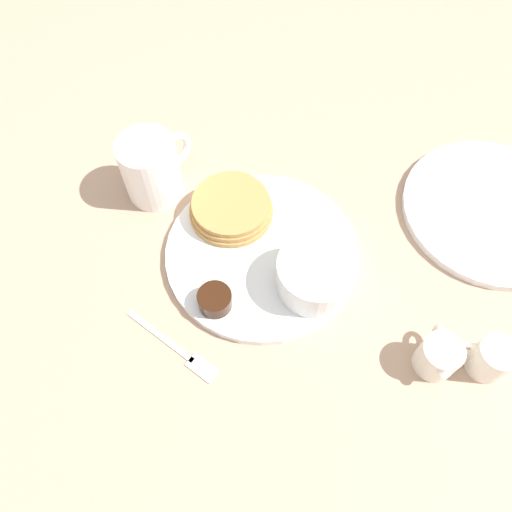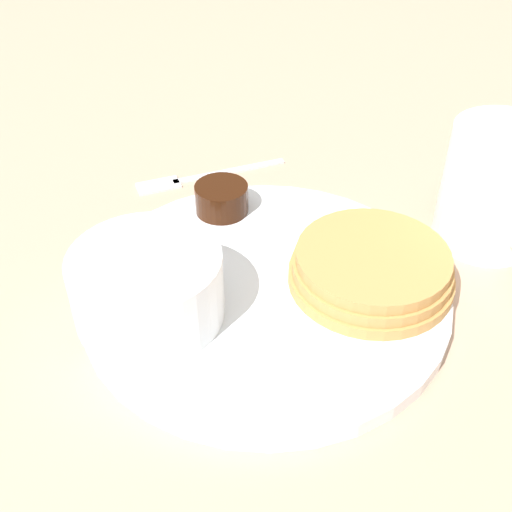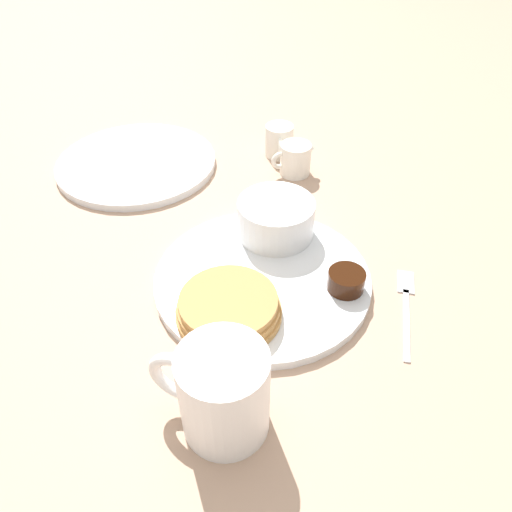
% 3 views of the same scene
% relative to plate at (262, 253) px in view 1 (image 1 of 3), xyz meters
% --- Properties ---
extents(ground_plane, '(4.00, 4.00, 0.00)m').
position_rel_plate_xyz_m(ground_plane, '(0.00, 0.00, -0.01)').
color(ground_plane, tan).
extents(plate, '(0.26, 0.26, 0.01)m').
position_rel_plate_xyz_m(plate, '(0.00, 0.00, 0.00)').
color(plate, white).
rests_on(plate, ground_plane).
extents(pancake_stack, '(0.12, 0.12, 0.03)m').
position_rel_plate_xyz_m(pancake_stack, '(0.06, -0.05, 0.02)').
color(pancake_stack, '#B78447').
rests_on(pancake_stack, plate).
extents(bowl, '(0.10, 0.10, 0.05)m').
position_rel_plate_xyz_m(bowl, '(-0.08, 0.04, 0.03)').
color(bowl, white).
rests_on(bowl, plate).
extents(syrup_cup, '(0.04, 0.04, 0.02)m').
position_rel_plate_xyz_m(syrup_cup, '(0.04, 0.09, 0.02)').
color(syrup_cup, black).
rests_on(syrup_cup, plate).
extents(butter_ramekin, '(0.05, 0.05, 0.05)m').
position_rel_plate_xyz_m(butter_ramekin, '(-0.08, 0.06, 0.02)').
color(butter_ramekin, white).
rests_on(butter_ramekin, plate).
extents(coffee_mug, '(0.09, 0.11, 0.10)m').
position_rel_plate_xyz_m(coffee_mug, '(0.18, -0.08, 0.04)').
color(coffee_mug, white).
rests_on(coffee_mug, ground_plane).
extents(creamer_pitcher_near, '(0.05, 0.07, 0.05)m').
position_rel_plate_xyz_m(creamer_pitcher_near, '(-0.24, 0.11, 0.02)').
color(creamer_pitcher_near, white).
rests_on(creamer_pitcher_near, ground_plane).
extents(creamer_pitcher_far, '(0.07, 0.05, 0.05)m').
position_rel_plate_xyz_m(creamer_pitcher_far, '(-0.30, 0.10, 0.02)').
color(creamer_pitcher_far, white).
rests_on(creamer_pitcher_far, ground_plane).
extents(fork, '(0.14, 0.07, 0.00)m').
position_rel_plate_xyz_m(fork, '(0.07, 0.16, -0.00)').
color(fork, silver).
rests_on(fork, ground_plane).
extents(far_plate, '(0.26, 0.26, 0.01)m').
position_rel_plate_xyz_m(far_plate, '(-0.31, -0.14, 0.00)').
color(far_plate, white).
rests_on(far_plate, ground_plane).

